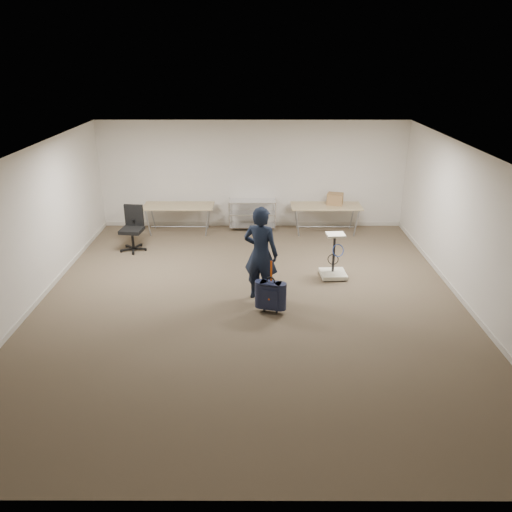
{
  "coord_description": "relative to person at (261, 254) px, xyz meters",
  "views": [
    {
      "loc": [
        0.12,
        -8.38,
        4.39
      ],
      "look_at": [
        0.1,
        0.3,
        0.82
      ],
      "focal_mm": 35.0,
      "sensor_mm": 36.0,
      "label": 1
    }
  ],
  "objects": [
    {
      "name": "room_shell",
      "position": [
        -0.19,
        1.2,
        -0.86
      ],
      "size": [
        8.0,
        9.0,
        9.0
      ],
      "color": "beige",
      "rests_on": "ground"
    },
    {
      "name": "folding_table_left",
      "position": [
        -2.09,
        3.76,
        -0.24
      ],
      "size": [
        1.8,
        0.75,
        0.73
      ],
      "color": "#9A865E",
      "rests_on": "ground"
    },
    {
      "name": "suitcase",
      "position": [
        0.17,
        -0.58,
        -0.57
      ],
      "size": [
        0.41,
        0.3,
        1.01
      ],
      "color": "black",
      "rests_on": "ground"
    },
    {
      "name": "office_chair",
      "position": [
        -3.01,
        2.53,
        -0.59
      ],
      "size": [
        0.64,
        0.64,
        1.06
      ],
      "color": "black",
      "rests_on": "ground"
    },
    {
      "name": "folding_table_right",
      "position": [
        1.71,
        3.76,
        -0.24
      ],
      "size": [
        1.8,
        0.75,
        0.73
      ],
      "color": "#9A865E",
      "rests_on": "ground"
    },
    {
      "name": "ground",
      "position": [
        -0.19,
        -0.19,
        -0.91
      ],
      "size": [
        9.0,
        9.0,
        0.0
      ],
      "primitive_type": "plane",
      "color": "#493D2C",
      "rests_on": "ground"
    },
    {
      "name": "cardboard_box",
      "position": [
        1.94,
        3.86,
        -0.04
      ],
      "size": [
        0.46,
        0.39,
        0.29
      ],
      "primitive_type": "cube",
      "rotation": [
        0.0,
        0.0,
        -0.28
      ],
      "color": "#9C6C48",
      "rests_on": "folding_table_right"
    },
    {
      "name": "wire_shelf",
      "position": [
        -0.19,
        4.01,
        -0.47
      ],
      "size": [
        1.22,
        0.47,
        0.8
      ],
      "color": "silver",
      "rests_on": "ground"
    },
    {
      "name": "equipment_cart",
      "position": [
        1.53,
        0.97,
        -0.66
      ],
      "size": [
        0.55,
        0.55,
        0.96
      ],
      "color": "beige",
      "rests_on": "ground"
    },
    {
      "name": "person",
      "position": [
        0.0,
        0.0,
        0.0
      ],
      "size": [
        0.78,
        0.64,
        1.83
      ],
      "primitive_type": "imported",
      "rotation": [
        0.0,
        0.0,
        2.78
      ],
      "color": "black",
      "rests_on": "ground"
    }
  ]
}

